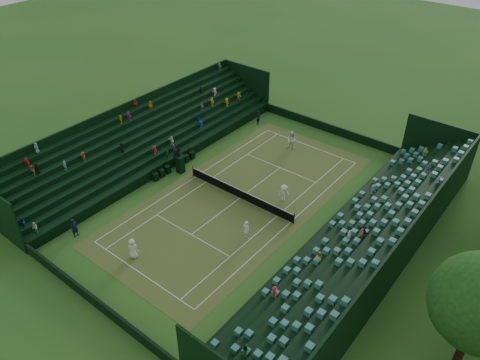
{
  "coord_description": "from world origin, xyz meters",
  "views": [
    {
      "loc": [
        21.14,
        -26.5,
        25.53
      ],
      "look_at": [
        0.0,
        0.0,
        2.0
      ],
      "focal_mm": 35.0,
      "sensor_mm": 36.0,
      "label": 1
    }
  ],
  "objects": [
    {
      "name": "player_far_east",
      "position": [
        3.23,
        2.22,
        0.82
      ],
      "size": [
        1.2,
        1.14,
        1.63
      ],
      "primitive_type": "imported",
      "rotation": [
        0.0,
        0.0,
        0.68
      ],
      "color": "white",
      "rests_on": "ground"
    },
    {
      "name": "ground",
      "position": [
        0.0,
        0.0,
        0.0
      ],
      "size": [
        160.0,
        160.0,
        0.0
      ],
      "primitive_type": "plane",
      "color": "#28641F",
      "rests_on": "ground"
    },
    {
      "name": "perimeter_wall_west",
      "position": [
        -8.48,
        0.0,
        0.5
      ],
      "size": [
        0.2,
        31.77,
        1.0
      ],
      "primitive_type": "cube",
      "color": "black",
      "rests_on": "ground"
    },
    {
      "name": "line_judge_north",
      "position": [
        -7.23,
        12.47,
        0.83
      ],
      "size": [
        0.51,
        0.67,
        1.66
      ],
      "primitive_type": "imported",
      "rotation": [
        0.0,
        0.0,
        1.76
      ],
      "color": "black",
      "rests_on": "ground"
    },
    {
      "name": "perimeter_wall_east",
      "position": [
        8.48,
        0.0,
        0.5
      ],
      "size": [
        0.2,
        31.77,
        1.0
      ],
      "primitive_type": "cube",
      "color": "black",
      "rests_on": "ground"
    },
    {
      "name": "south_grandstand",
      "position": [
        -12.66,
        0.0,
        1.55
      ],
      "size": [
        6.6,
        32.0,
        4.9
      ],
      "color": "black",
      "rests_on": "ground"
    },
    {
      "name": "court_surface",
      "position": [
        0.0,
        0.0,
        0.01
      ],
      "size": [
        12.97,
        26.77,
        0.01
      ],
      "primitive_type": "cube",
      "color": "#3F7226",
      "rests_on": "ground"
    },
    {
      "name": "player_far_west",
      "position": [
        -1.2,
        10.18,
        1.01
      ],
      "size": [
        1.07,
        0.88,
        2.02
      ],
      "primitive_type": "imported",
      "rotation": [
        0.0,
        0.0,
        0.13
      ],
      "color": "white",
      "rests_on": "ground"
    },
    {
      "name": "perimeter_wall_south",
      "position": [
        0.0,
        -15.88,
        0.5
      ],
      "size": [
        17.17,
        0.2,
        1.0
      ],
      "primitive_type": "cube",
      "color": "black",
      "rests_on": "ground"
    },
    {
      "name": "courtside_chairs",
      "position": [
        -8.11,
        -0.3,
        0.44
      ],
      "size": [
        0.53,
        5.5,
        1.16
      ],
      "color": "black",
      "rests_on": "ground"
    },
    {
      "name": "north_grandstand",
      "position": [
        12.66,
        0.0,
        1.55
      ],
      "size": [
        6.6,
        32.0,
        4.9
      ],
      "color": "black",
      "rests_on": "ground"
    },
    {
      "name": "perimeter_wall_north",
      "position": [
        0.0,
        15.88,
        0.5
      ],
      "size": [
        17.17,
        0.2,
        1.0
      ],
      "primitive_type": "cube",
      "color": "black",
      "rests_on": "ground"
    },
    {
      "name": "player_near_west",
      "position": [
        -1.7,
        -11.03,
        0.88
      ],
      "size": [
        0.99,
        0.79,
        1.76
      ],
      "primitive_type": "imported",
      "rotation": [
        0.0,
        0.0,
        3.45
      ],
      "color": "white",
      "rests_on": "ground"
    },
    {
      "name": "player_near_east",
      "position": [
        3.78,
        -3.91,
        0.89
      ],
      "size": [
        0.68,
        0.47,
        1.78
      ],
      "primitive_type": "imported",
      "rotation": [
        0.0,
        0.0,
        3.21
      ],
      "color": "white",
      "rests_on": "ground"
    },
    {
      "name": "line_judge_south",
      "position": [
        -7.27,
        -12.33,
        0.86
      ],
      "size": [
        0.46,
        0.66,
        1.71
      ],
      "primitive_type": "imported",
      "rotation": [
        0.0,
        0.0,
        1.65
      ],
      "color": "black",
      "rests_on": "ground"
    },
    {
      "name": "tennis_net",
      "position": [
        0.0,
        0.0,
        0.53
      ],
      "size": [
        11.67,
        0.1,
        1.06
      ],
      "color": "black",
      "rests_on": "ground"
    },
    {
      "name": "umpire_chair",
      "position": [
        -7.24,
        -0.27,
        1.14
      ],
      "size": [
        0.84,
        0.84,
        2.66
      ],
      "color": "black",
      "rests_on": "ground"
    }
  ]
}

